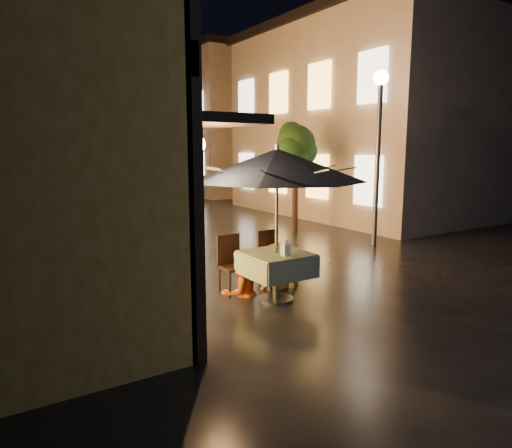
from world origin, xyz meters
TOP-DOWN VIEW (x-y plane):
  - ground at (0.00, 0.00)m, footprint 90.00×90.00m
  - east_building_near at (7.49, 6.50)m, footprint 7.30×9.30m
  - east_building_far at (7.49, 18.00)m, footprint 7.30×10.30m
  - street_tree at (2.41, 4.51)m, footprint 1.43×1.20m
  - streetlamp_near at (3.00, 2.00)m, footprint 0.36×0.36m
  - streetlamp_far at (3.00, 14.00)m, footprint 0.36×0.36m
  - cafe_table at (-1.50, -0.17)m, footprint 0.99×0.99m
  - patio_umbrella at (-1.50, -0.17)m, footprint 2.73×2.73m
  - cafe_chair_left at (-1.90, 0.57)m, footprint 0.42×0.42m
  - cafe_chair_right at (-1.10, 0.57)m, footprint 0.42×0.42m
  - table_lantern at (-1.50, -0.41)m, footprint 0.16×0.16m
  - person_orange at (-1.83, 0.40)m, footprint 0.78×0.64m
  - person_yellow at (-1.04, 0.43)m, footprint 1.01×0.63m
  - bicycle_0 at (-2.62, 3.54)m, footprint 1.68×1.14m
  - bicycle_1 at (-2.66, 4.35)m, footprint 1.87×0.66m
  - bicycle_2 at (-2.72, 5.62)m, footprint 1.68×1.08m
  - bicycle_3 at (-2.74, 7.14)m, footprint 1.63×0.65m
  - bicycle_4 at (-2.27, 7.70)m, footprint 1.89×0.81m

SIDE VIEW (x-z plane):
  - ground at x=0.00m, z-range 0.00..0.00m
  - bicycle_2 at x=-2.72m, z-range 0.00..0.83m
  - bicycle_0 at x=-2.62m, z-range 0.00..0.83m
  - bicycle_3 at x=-2.74m, z-range 0.00..0.95m
  - bicycle_4 at x=-2.27m, z-range 0.00..0.96m
  - cafe_chair_left at x=-1.90m, z-range 0.05..1.03m
  - cafe_chair_right at x=-1.10m, z-range 0.05..1.03m
  - bicycle_1 at x=-2.66m, z-range 0.00..1.10m
  - cafe_table at x=-1.50m, z-range 0.20..0.98m
  - person_orange at x=-1.83m, z-range 0.00..1.48m
  - person_yellow at x=-1.04m, z-range 0.00..1.51m
  - table_lantern at x=-1.50m, z-range 0.79..1.04m
  - patio_umbrella at x=-1.50m, z-range 0.92..3.38m
  - street_tree at x=2.41m, z-range 0.85..4.00m
  - streetlamp_near at x=3.00m, z-range 0.80..5.03m
  - streetlamp_far at x=3.00m, z-range 0.80..5.03m
  - east_building_near at x=7.49m, z-range 0.01..6.81m
  - east_building_far at x=7.49m, z-range 0.01..7.31m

